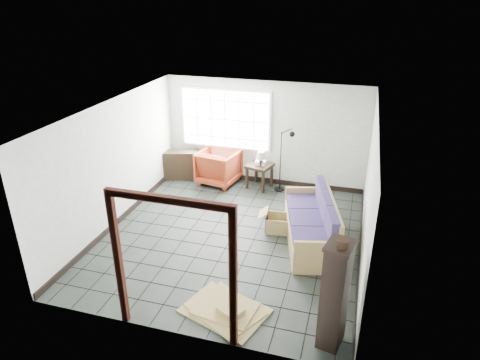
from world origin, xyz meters
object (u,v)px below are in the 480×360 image
(side_table, at_px, (260,169))
(armchair, at_px, (219,165))
(futon_sofa, at_px, (314,225))
(tall_shelf, at_px, (335,295))

(side_table, bearing_deg, armchair, -179.82)
(futon_sofa, bearing_deg, tall_shelf, -91.74)
(side_table, bearing_deg, futon_sofa, -52.91)
(tall_shelf, bearing_deg, futon_sofa, 115.33)
(futon_sofa, relative_size, armchair, 2.46)
(armchair, height_order, side_table, armchair)
(armchair, xyz_separation_m, tall_shelf, (3.24, -4.70, 0.35))
(futon_sofa, height_order, side_table, futon_sofa)
(side_table, xyz_separation_m, tall_shelf, (2.18, -4.70, 0.32))
(futon_sofa, bearing_deg, side_table, 112.74)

